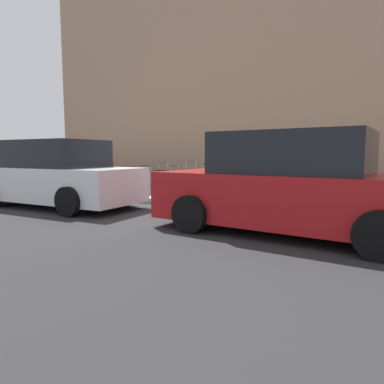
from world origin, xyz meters
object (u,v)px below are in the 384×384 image
at_px(bollard_post, 112,177).
at_px(parking_meter, 351,170).
at_px(suitcase_silver_1, 269,191).
at_px(suitcase_red_2, 246,188).
at_px(fire_hydrant, 127,181).
at_px(suitcase_maroon_4, 209,187).
at_px(suitcase_navy_3, 227,185).
at_px(parked_car_red_0, 292,186).
at_px(suitcase_teal_5, 191,184).
at_px(parked_car_white_1, 56,176).
at_px(suitcase_black_7, 163,182).
at_px(suitcase_black_0, 290,189).
at_px(suitcase_silver_8, 145,183).
at_px(suitcase_olive_6, 174,184).

xyz_separation_m(bollard_post, parking_meter, (-6.69, -0.40, 0.37)).
bearing_deg(suitcase_silver_1, suitcase_red_2, 13.80).
bearing_deg(fire_hydrant, suitcase_maroon_4, -178.72).
bearing_deg(fire_hydrant, suitcase_navy_3, 179.34).
xyz_separation_m(suitcase_red_2, parked_car_red_0, (-1.69, 2.30, 0.30)).
distance_m(suitcase_maroon_4, parking_meter, 3.49).
bearing_deg(fire_hydrant, parked_car_red_0, 157.19).
relative_size(suitcase_teal_5, bollard_post, 1.10).
relative_size(parking_meter, parked_car_white_1, 0.28).
xyz_separation_m(suitcase_red_2, suitcase_navy_3, (0.52, -0.01, 0.04)).
height_order(suitcase_black_7, parked_car_white_1, parked_car_white_1).
bearing_deg(suitcase_black_7, parked_car_white_1, 57.20).
distance_m(suitcase_black_7, parked_car_white_1, 2.89).
bearing_deg(suitcase_black_0, parked_car_white_1, 24.41).
bearing_deg(suitcase_maroon_4, bollard_post, 3.75).
xyz_separation_m(suitcase_black_0, suitcase_silver_1, (0.53, -0.06, -0.08)).
xyz_separation_m(suitcase_silver_8, parked_car_red_0, (-4.83, 2.28, 0.31)).
distance_m(suitcase_maroon_4, parked_car_white_1, 3.91).
relative_size(suitcase_black_0, parked_car_white_1, 0.17).
bearing_deg(parked_car_white_1, suitcase_silver_8, -113.99).
bearing_deg(suitcase_navy_3, suitcase_black_0, -177.74).
distance_m(suitcase_silver_8, bollard_post, 1.21).
distance_m(suitcase_silver_1, fire_hydrant, 4.44).
height_order(suitcase_black_0, suitcase_red_2, suitcase_black_0).
distance_m(suitcase_black_7, bollard_post, 1.76).
bearing_deg(fire_hydrant, parked_car_white_1, 83.64).
xyz_separation_m(suitcase_silver_8, parking_meter, (-5.49, -0.32, 0.50)).
height_order(suitcase_black_0, bollard_post, bollard_post).
relative_size(fire_hydrant, parked_car_white_1, 0.16).
relative_size(suitcase_silver_1, suitcase_red_2, 0.82).
relative_size(suitcase_black_7, parking_meter, 0.76).
distance_m(suitcase_navy_3, suitcase_teal_5, 1.12).
xyz_separation_m(suitcase_black_0, suitcase_maroon_4, (2.17, -0.04, -0.06)).
relative_size(suitcase_maroon_4, suitcase_silver_8, 1.08).
relative_size(suitcase_maroon_4, parking_meter, 0.73).
xyz_separation_m(suitcase_maroon_4, parked_car_red_0, (-2.79, 2.41, 0.35)).
relative_size(suitcase_maroon_4, suitcase_teal_5, 0.91).
xyz_separation_m(suitcase_olive_6, suitcase_silver_8, (1.02, 0.01, -0.01)).
relative_size(suitcase_navy_3, suitcase_teal_5, 1.05).
bearing_deg(suitcase_silver_1, suitcase_olive_6, 3.05).
distance_m(suitcase_maroon_4, fire_hydrant, 2.80).
bearing_deg(suitcase_teal_5, suitcase_maroon_4, -178.10).
xyz_separation_m(suitcase_black_7, bollard_post, (1.75, 0.22, 0.10)).
distance_m(suitcase_black_0, suitcase_silver_8, 4.21).
distance_m(parking_meter, parked_car_white_1, 7.01).
xyz_separation_m(suitcase_silver_1, fire_hydrant, (4.44, 0.08, 0.10)).
xyz_separation_m(suitcase_black_7, parked_car_white_1, (1.56, 2.42, 0.27)).
xyz_separation_m(suitcase_black_7, fire_hydrant, (1.30, 0.07, 0.01)).
relative_size(suitcase_red_2, suitcase_silver_8, 0.87).
bearing_deg(suitcase_black_7, suitcase_silver_1, -179.84).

